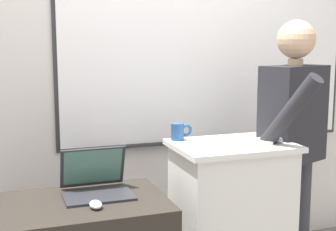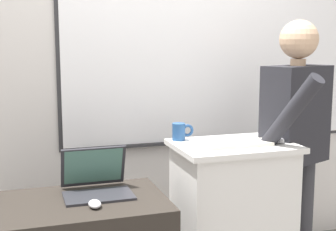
{
  "view_description": "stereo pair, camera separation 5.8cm",
  "coord_description": "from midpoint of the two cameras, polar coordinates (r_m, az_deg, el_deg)",
  "views": [
    {
      "loc": [
        -0.86,
        -1.83,
        1.51
      ],
      "look_at": [
        -0.08,
        0.4,
        1.14
      ],
      "focal_mm": 50.0,
      "sensor_mm": 36.0,
      "label": 1
    },
    {
      "loc": [
        -0.8,
        -1.85,
        1.51
      ],
      "look_at": [
        -0.08,
        0.4,
        1.14
      ],
      "focal_mm": 50.0,
      "sensor_mm": 36.0,
      "label": 2
    }
  ],
  "objects": [
    {
      "name": "back_wall",
      "position": [
        3.2,
        -3.89,
        5.29
      ],
      "size": [
        6.4,
        0.17,
        2.62
      ],
      "color": "silver",
      "rests_on": "ground_plane"
    },
    {
      "name": "computer_mouse_by_laptop",
      "position": [
        2.28,
        -9.54,
        -10.66
      ],
      "size": [
        0.06,
        0.1,
        0.03
      ],
      "color": "#BCBCC1",
      "rests_on": "side_desk"
    },
    {
      "name": "computer_mouse_by_keyboard",
      "position": [
        2.72,
        12.46,
        -2.85
      ],
      "size": [
        0.06,
        0.1,
        0.03
      ],
      "color": "#BCBCC1",
      "rests_on": "lectern_podium"
    },
    {
      "name": "coffee_mug",
      "position": [
        2.71,
        0.68,
        -1.97
      ],
      "size": [
        0.13,
        0.08,
        0.1
      ],
      "color": "#234C84",
      "rests_on": "lectern_podium"
    },
    {
      "name": "person_presenter",
      "position": [
        2.95,
        14.45,
        -2.22
      ],
      "size": [
        0.6,
        0.65,
        1.64
      ],
      "rotation": [
        0.0,
        0.0,
        0.38
      ],
      "color": "#333338",
      "rests_on": "ground_plane"
    },
    {
      "name": "wireless_keyboard",
      "position": [
        2.6,
        7.59,
        -3.42
      ],
      "size": [
        0.39,
        0.14,
        0.02
      ],
      "color": "beige",
      "rests_on": "lectern_podium"
    },
    {
      "name": "lectern_podium",
      "position": [
        2.8,
        7.05,
        -12.82
      ],
      "size": [
        0.67,
        0.49,
        0.95
      ],
      "color": "silver",
      "rests_on": "ground_plane"
    },
    {
      "name": "laptop",
      "position": [
        2.49,
        -9.51,
        -7.75
      ],
      "size": [
        0.35,
        0.31,
        0.23
      ],
      "color": "#28282D",
      "rests_on": "side_desk"
    }
  ]
}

